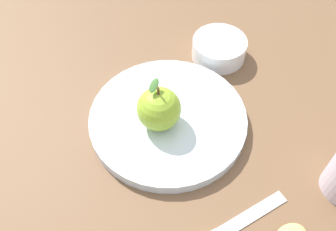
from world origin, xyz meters
TOP-DOWN VIEW (x-y plane):
  - ground_plane at (0.00, 0.00)m, footprint 2.40×2.40m
  - dinner_plate at (0.04, -0.01)m, footprint 0.26×0.26m
  - apple at (0.04, 0.01)m, footprint 0.07×0.07m
  - side_bowl at (0.10, -0.19)m, footprint 0.10×0.10m

SIDE VIEW (x-z plane):
  - ground_plane at x=0.00m, z-range 0.00..0.00m
  - dinner_plate at x=0.04m, z-range 0.00..0.02m
  - side_bowl at x=0.10m, z-range 0.00..0.04m
  - apple at x=0.04m, z-range 0.01..0.10m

